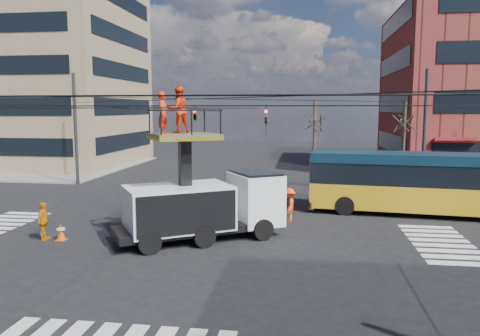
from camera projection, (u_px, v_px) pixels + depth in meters
name	position (u px, v px, depth m)	size (l,w,h in m)	color
ground	(203.00, 234.00, 20.59)	(120.00, 120.00, 0.00)	black
sidewalk_nw	(34.00, 166.00, 44.15)	(18.00, 18.00, 0.12)	slate
crosswalks	(203.00, 234.00, 20.59)	(22.40, 22.40, 0.02)	silver
building_tower	(34.00, 10.00, 45.32)	(18.06, 16.06, 30.00)	#9D7D63
overhead_network	(202.00, 136.00, 20.46)	(24.24, 24.24, 8.00)	#2D2D30
tree_a	(315.00, 121.00, 32.57)	(2.00, 2.00, 6.00)	#382B21
tree_b	(404.00, 121.00, 31.73)	(2.00, 2.00, 6.00)	#382B21
utility_truck	(204.00, 191.00, 19.57)	(7.15, 5.66, 6.38)	black
city_bus	(431.00, 182.00, 24.06)	(12.42, 4.02, 3.20)	gold
traffic_cone	(61.00, 232.00, 19.58)	(0.36, 0.36, 0.73)	#E74E09
worker_ground	(43.00, 221.00, 19.56)	(0.94, 0.39, 1.61)	orange
flagger	(289.00, 205.00, 22.75)	(1.07, 0.61, 1.65)	#FF4310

